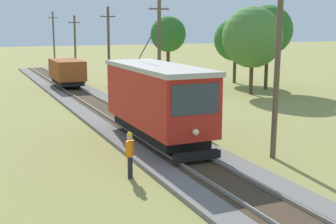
# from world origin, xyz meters

# --- Properties ---
(red_tram) EXTENTS (2.60, 8.54, 4.79)m
(red_tram) POSITION_xyz_m (0.00, 17.80, 2.19)
(red_tram) COLOR red
(red_tram) RESTS_ON rail_right
(freight_car) EXTENTS (2.40, 5.20, 2.31)m
(freight_car) POSITION_xyz_m (0.00, 39.02, 1.56)
(freight_car) COLOR #93471E
(freight_car) RESTS_ON rail_right
(utility_pole_near_tram) EXTENTS (1.40, 0.33, 8.24)m
(utility_pole_near_tram) POSITION_xyz_m (3.68, 13.54, 4.21)
(utility_pole_near_tram) COLOR brown
(utility_pole_near_tram) RESTS_ON ground
(utility_pole_mid) EXTENTS (1.40, 0.29, 7.65)m
(utility_pole_mid) POSITION_xyz_m (3.68, 26.31, 3.92)
(utility_pole_mid) COLOR brown
(utility_pole_mid) RESTS_ON ground
(utility_pole_far) EXTENTS (1.40, 0.32, 7.33)m
(utility_pole_far) POSITION_xyz_m (3.68, 38.18, 3.76)
(utility_pole_far) COLOR brown
(utility_pole_far) RESTS_ON ground
(utility_pole_distant) EXTENTS (1.40, 0.55, 6.84)m
(utility_pole_distant) POSITION_xyz_m (3.68, 52.07, 3.51)
(utility_pole_distant) COLOR brown
(utility_pole_distant) RESTS_ON ground
(utility_pole_horizon) EXTENTS (1.40, 0.25, 7.69)m
(utility_pole_horizon) POSITION_xyz_m (3.68, 66.22, 3.94)
(utility_pole_horizon) COLOR brown
(utility_pole_horizon) RESTS_ON ground
(gravel_pile) EXTENTS (2.66, 2.66, 0.88)m
(gravel_pile) POSITION_xyz_m (4.73, 38.82, 0.44)
(gravel_pile) COLOR #9E998E
(gravel_pile) RESTS_ON ground
(track_worker) EXTENTS (0.41, 0.45, 1.78)m
(track_worker) POSITION_xyz_m (-2.87, 13.53, 0.98)
(track_worker) COLOR black
(track_worker) RESTS_ON ground
(tree_right_near) EXTENTS (5.01, 5.01, 7.22)m
(tree_right_near) POSITION_xyz_m (13.42, 29.74, 4.70)
(tree_right_near) COLOR #4C3823
(tree_right_near) RESTS_ON ground
(tree_left_far) EXTENTS (4.23, 4.23, 6.43)m
(tree_left_far) POSITION_xyz_m (16.24, 36.82, 4.30)
(tree_left_far) COLOR #4C3823
(tree_left_far) RESTS_ON ground
(tree_right_far) EXTENTS (4.37, 4.37, 7.44)m
(tree_right_far) POSITION_xyz_m (16.26, 31.59, 5.25)
(tree_right_far) COLOR #4C3823
(tree_right_far) RESTS_ON ground
(tree_horizon) EXTENTS (3.21, 3.21, 6.52)m
(tree_horizon) POSITION_xyz_m (8.60, 35.97, 4.88)
(tree_horizon) COLOR #4C3823
(tree_horizon) RESTS_ON ground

